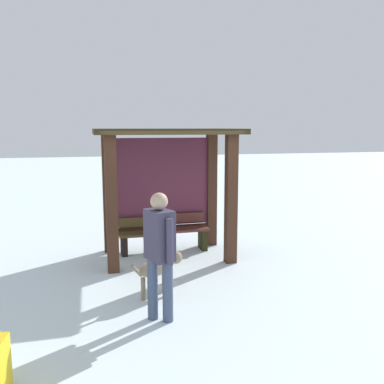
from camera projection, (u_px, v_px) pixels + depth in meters
ground_plane at (167, 257)px, 8.36m from camera, size 60.00×60.00×0.00m
bus_shelter at (165, 167)px, 8.24m from camera, size 2.73×1.80×2.54m
bench_left_inside at (141, 238)px, 8.54m from camera, size 0.88×0.40×0.72m
bench_center_inside at (187, 234)px, 8.77m from camera, size 0.88×0.42×0.76m
person_walking at (160, 247)px, 5.46m from camera, size 0.39×0.58×1.73m
dog at (159, 268)px, 6.33m from camera, size 0.87×0.60×0.64m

